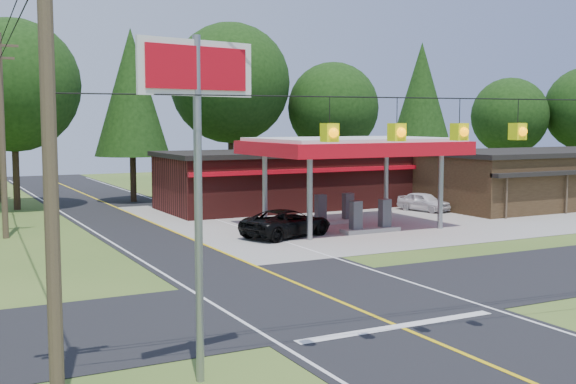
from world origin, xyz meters
name	(u,v)px	position (x,y,z in m)	size (l,w,h in m)	color
ground	(333,299)	(0.00, 0.00, 0.00)	(120.00, 120.00, 0.00)	#3D6022
main_highway	(333,299)	(0.00, 0.00, 0.01)	(8.00, 120.00, 0.02)	black
cross_road	(333,299)	(0.00, 0.00, 0.01)	(70.00, 7.00, 0.02)	black
lane_center_yellow	(333,298)	(0.00, 0.00, 0.03)	(0.15, 110.00, 0.00)	yellow
gas_canopy	(352,149)	(9.00, 13.00, 4.27)	(10.60, 7.40, 4.88)	gray
convenience_store	(284,179)	(10.00, 22.98, 1.92)	(16.40, 7.55, 3.80)	#4E1916
strip_building	(560,177)	(28.00, 15.98, 1.91)	(20.40, 8.75, 3.80)	#362516
utility_pole_near_left	(50,150)	(-9.50, -5.00, 5.20)	(1.80, 0.30, 10.00)	#473828
utility_pole_far_left	(2,133)	(-8.00, 18.00, 5.20)	(1.80, 0.30, 10.00)	#473828
overhead_beacons	(429,102)	(-1.00, -6.00, 6.21)	(17.04, 2.04, 1.03)	black
treeline_backdrop	(143,93)	(0.82, 24.01, 7.49)	(70.27, 51.59, 13.30)	#332316
suv_car	(287,223)	(4.50, 11.93, 0.69)	(4.96, 4.96, 1.38)	black
sedan_car	(424,202)	(17.00, 17.00, 0.61)	(3.57, 3.57, 1.22)	white
big_stop_sign	(197,123)	(-6.43, -5.01, 5.72)	(2.77, 0.65, 7.58)	gray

